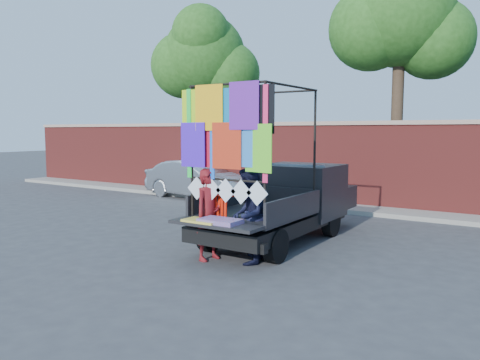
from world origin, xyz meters
The scene contains 10 objects.
ground centered at (0.00, 0.00, 0.00)m, with size 90.00×90.00×0.00m, color #38383A.
brick_wall centered at (0.00, 7.00, 1.33)m, with size 30.00×0.45×2.61m.
curb centered at (0.00, 6.30, 0.06)m, with size 30.00×1.20×0.12m, color gray.
tree_left centered at (-6.48, 8.12, 5.12)m, with size 4.20×3.30×7.05m.
tree_mid centered at (1.02, 8.12, 5.70)m, with size 4.20×3.30×7.73m.
pickup_truck centered at (0.34, 2.30, 0.79)m, with size 1.98×4.96×3.12m.
sedan centered at (-5.07, 5.87, 0.66)m, with size 1.39×3.98×1.31m, color #B5B8BD.
woman centered at (-0.05, -0.11, 0.83)m, with size 0.60×0.40×1.65m, color maroon.
man centered at (0.66, 0.09, 0.85)m, with size 0.82×0.64×1.70m, color black.
streamer_bundle centered at (0.21, -0.02, 1.01)m, with size 0.86×0.27×0.61m.
Camera 1 is at (4.93, -6.72, 2.31)m, focal length 35.00 mm.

